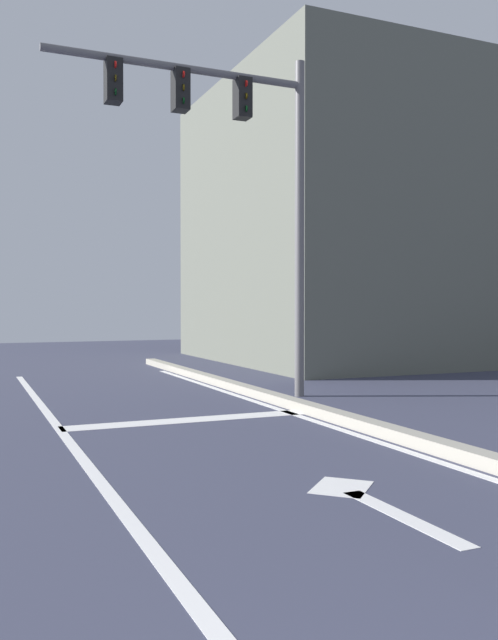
# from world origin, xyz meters

# --- Properties ---
(lane_line_center) EXTENTS (0.12, 20.00, 0.01)m
(lane_line_center) POSITION_xyz_m (-0.16, 6.00, 0.00)
(lane_line_center) COLOR white
(lane_line_center) RESTS_ON ground
(lane_line_curbside) EXTENTS (0.12, 20.00, 0.01)m
(lane_line_curbside) POSITION_xyz_m (3.03, 6.00, 0.00)
(lane_line_curbside) COLOR white
(lane_line_curbside) RESTS_ON ground
(stop_bar) EXTENTS (3.34, 0.40, 0.01)m
(stop_bar) POSITION_xyz_m (1.51, 9.35, 0.00)
(stop_bar) COLOR white
(stop_bar) RESTS_ON ground
(lane_arrow_stem) EXTENTS (0.16, 1.40, 0.01)m
(lane_arrow_stem) POSITION_xyz_m (1.68, 4.85, 0.00)
(lane_arrow_stem) COLOR white
(lane_arrow_stem) RESTS_ON ground
(lane_arrow_head) EXTENTS (0.71, 0.71, 0.01)m
(lane_arrow_head) POSITION_xyz_m (1.68, 5.70, 0.00)
(lane_arrow_head) COLOR white
(lane_arrow_head) RESTS_ON ground
(curb_strip) EXTENTS (0.24, 24.00, 0.14)m
(curb_strip) POSITION_xyz_m (3.28, 6.00, 0.07)
(curb_strip) COLOR #9F9A8C
(curb_strip) RESTS_ON ground
(traffic_signal_mast) EXTENTS (4.27, 0.34, 5.64)m
(traffic_signal_mast) POSITION_xyz_m (2.78, 10.85, 4.06)
(traffic_signal_mast) COLOR #615F61
(traffic_signal_mast) RESTS_ON ground
(building_block) EXTENTS (11.93, 8.46, 7.67)m
(building_block) POSITION_xyz_m (11.15, 17.14, 3.83)
(building_block) COLOR #5E6257
(building_block) RESTS_ON ground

